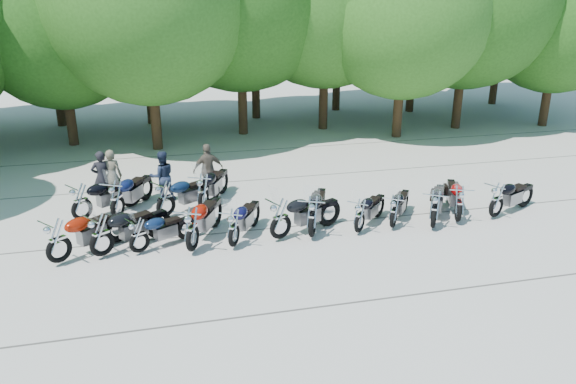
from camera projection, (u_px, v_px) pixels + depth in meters
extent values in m
plane|color=#A6A096|center=(301.00, 248.00, 15.27)|extent=(90.00, 90.00, 0.00)
cylinder|color=#3A2614|center=(69.00, 108.00, 24.85)|extent=(0.44, 0.44, 3.31)
sphere|color=#286319|center=(58.00, 22.00, 23.60)|extent=(7.31, 7.31, 7.31)
cylinder|color=#3A2614|center=(154.00, 104.00, 24.09)|extent=(0.44, 0.44, 3.93)
cylinder|color=#3A2614|center=(242.00, 91.00, 26.64)|extent=(0.44, 0.44, 4.13)
cylinder|color=#3A2614|center=(324.00, 88.00, 27.65)|extent=(0.44, 0.44, 4.09)
cylinder|color=#3A2614|center=(399.00, 99.00, 26.19)|extent=(0.44, 0.44, 3.62)
sphere|color=#357721|center=(405.00, 9.00, 24.82)|extent=(8.00, 8.00, 8.00)
cylinder|color=#3A2614|center=(459.00, 89.00, 27.81)|extent=(0.44, 0.44, 3.98)
cylinder|color=#3A2614|center=(547.00, 92.00, 28.39)|extent=(0.44, 0.44, 3.41)
sphere|color=#286319|center=(559.00, 14.00, 27.10)|extent=(7.53, 7.53, 7.53)
cylinder|color=#3A2614|center=(58.00, 91.00, 28.36)|extent=(0.44, 0.44, 3.52)
sphere|color=#357721|center=(46.00, 10.00, 27.03)|extent=(7.78, 7.78, 7.78)
cylinder|color=#3A2614|center=(150.00, 91.00, 28.87)|extent=(0.44, 0.44, 3.42)
sphere|color=#286319|center=(143.00, 13.00, 27.58)|extent=(7.56, 7.56, 7.56)
cylinder|color=#3A2614|center=(256.00, 85.00, 30.11)|extent=(0.44, 0.44, 3.56)
sphere|color=#286319|center=(254.00, 8.00, 28.76)|extent=(7.88, 7.88, 7.88)
cylinder|color=#3A2614|center=(337.00, 77.00, 32.06)|extent=(0.44, 0.44, 3.76)
sphere|color=#286319|center=(339.00, 0.00, 30.64)|extent=(8.31, 8.31, 8.31)
cylinder|color=#3A2614|center=(411.00, 80.00, 31.70)|extent=(0.44, 0.44, 3.63)
sphere|color=#357721|center=(417.00, 5.00, 30.32)|extent=(8.02, 8.02, 8.02)
cylinder|color=#3A2614|center=(496.00, 68.00, 33.72)|extent=(0.44, 0.44, 4.37)
imported|color=black|center=(102.00, 177.00, 18.22)|extent=(0.70, 0.51, 1.77)
imported|color=#1F2941|center=(162.00, 176.00, 18.44)|extent=(0.92, 0.77, 1.70)
imported|color=brown|center=(208.00, 170.00, 18.94)|extent=(1.12, 0.64, 1.79)
imported|color=brown|center=(112.00, 176.00, 18.32)|extent=(0.70, 0.51, 1.78)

